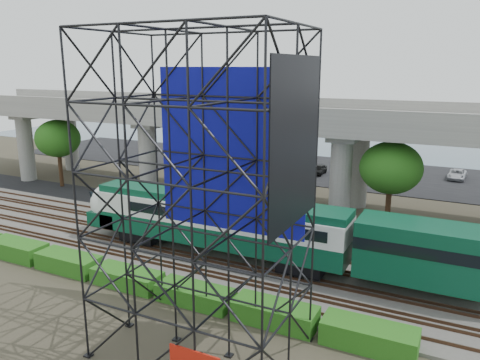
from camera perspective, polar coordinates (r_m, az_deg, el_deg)
The scene contains 13 objects.
ground at distance 34.68m, azimuth -10.24°, elevation -9.35°, with size 140.00×140.00×0.00m, color #474233.
ballast_bed at distance 36.13m, azimuth -8.34°, elevation -8.14°, with size 90.00×12.00×0.20m, color slate.
service_road at distance 42.95m, azimuth -1.88°, elevation -4.50°, with size 90.00×5.00×0.08m, color black.
parking_lot at distance 63.91m, azimuth 8.16°, elevation 1.44°, with size 90.00×18.00×0.08m, color black.
harbor_water at distance 84.74m, azimuth 12.91°, elevation 4.22°, with size 140.00×40.00×0.03m, color #3F5A68.
rail_tracks at distance 36.07m, azimuth -8.35°, elevation -7.87°, with size 90.00×9.52×0.16m.
commuter_train at distance 32.27m, azimuth 0.35°, elevation -5.42°, with size 29.30×3.06×4.30m.
overpass at distance 46.11m, azimuth 1.06°, elevation 7.17°, with size 80.00×12.00×12.40m.
scaffold_tower at distance 21.30m, azimuth -4.98°, elevation -2.64°, with size 9.36×6.36×15.00m.
hedge_strip at distance 30.82m, azimuth -13.59°, elevation -11.43°, with size 34.60×1.80×1.20m.
trees at distance 48.68m, azimuth -3.61°, elevation 4.35°, with size 40.94×16.94×7.69m.
suv at distance 45.42m, azimuth -7.90°, elevation -2.59°, with size 2.43×5.28×1.47m, color black.
parked_cars at distance 63.04m, azimuth 9.27°, elevation 1.83°, with size 37.62×9.77×1.31m.
Camera 1 is at (19.43, -25.39, 13.44)m, focal length 35.00 mm.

